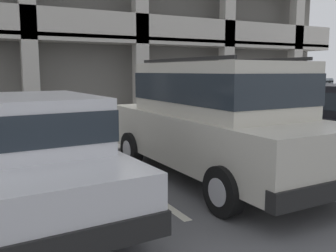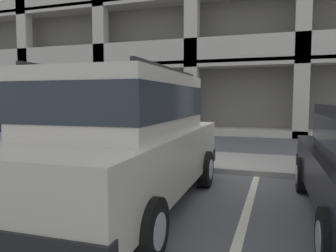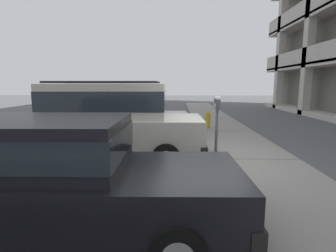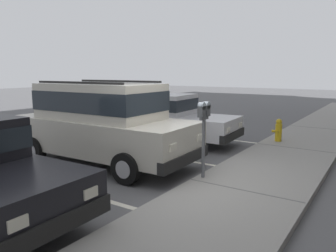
# 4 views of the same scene
# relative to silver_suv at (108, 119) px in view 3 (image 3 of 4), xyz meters

# --- Properties ---
(ground_plane) EXTENTS (80.00, 80.00, 0.10)m
(ground_plane) POSITION_rel_silver_suv_xyz_m (0.19, 2.40, -1.14)
(ground_plane) COLOR #565659
(sidewalk) EXTENTS (40.00, 2.20, 0.12)m
(sidewalk) POSITION_rel_silver_suv_xyz_m (0.19, 3.70, -1.03)
(sidewalk) COLOR gray
(sidewalk) RESTS_ON ground_plane
(parking_stall_lines) EXTENTS (12.31, 4.80, 0.01)m
(parking_stall_lines) POSITION_rel_silver_suv_xyz_m (1.71, 1.00, -1.08)
(parking_stall_lines) COLOR silver
(parking_stall_lines) RESTS_ON ground_plane
(silver_suv) EXTENTS (2.11, 4.83, 2.03)m
(silver_suv) POSITION_rel_silver_suv_xyz_m (0.00, 0.00, 0.00)
(silver_suv) COLOR beige
(silver_suv) RESTS_ON ground_plane
(red_sedan) EXTENTS (2.04, 4.58, 1.54)m
(red_sedan) POSITION_rel_silver_suv_xyz_m (-3.02, -0.17, -0.27)
(red_sedan) COLOR silver
(red_sedan) RESTS_ON ground_plane
(dark_hatchback) EXTENTS (1.92, 4.52, 1.54)m
(dark_hatchback) POSITION_rel_silver_suv_xyz_m (3.38, 0.26, -0.27)
(dark_hatchback) COLOR black
(dark_hatchback) RESTS_ON ground_plane
(parking_meter_near) EXTENTS (0.35, 0.12, 1.54)m
(parking_meter_near) POSITION_rel_silver_suv_xyz_m (-0.07, 2.75, 0.18)
(parking_meter_near) COLOR #595B60
(parking_meter_near) RESTS_ON sidewalk
(fire_hydrant) EXTENTS (0.30, 0.30, 0.70)m
(fire_hydrant) POSITION_rel_silver_suv_xyz_m (-4.50, 3.05, -0.62)
(fire_hydrant) COLOR gold
(fire_hydrant) RESTS_ON sidewalk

